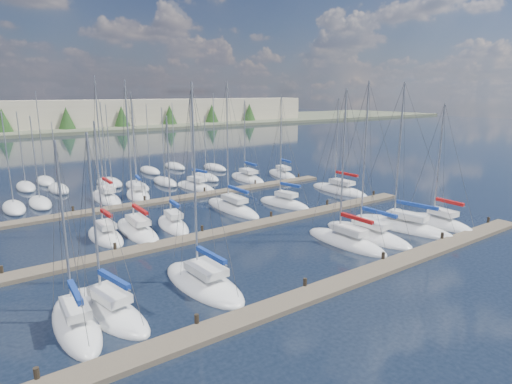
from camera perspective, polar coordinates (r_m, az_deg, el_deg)
ground at (r=80.38m, az=-19.53°, el=3.32°), size 400.00×400.00×0.00m
dock_near at (r=31.14m, az=13.23°, el=-11.06°), size 44.00×1.93×1.10m
dock_mid at (r=40.97m, az=-1.65°, el=-4.72°), size 44.00×1.93×1.10m
dock_far at (r=52.73m, az=-10.21°, el=-0.83°), size 44.00×1.93×1.10m
sailboat_e at (r=40.16m, az=14.58°, el=-5.49°), size 3.28×9.29×14.44m
sailboat_p at (r=58.57m, az=-8.04°, el=0.69°), size 3.74×7.94×13.05m
sailboat_c at (r=29.74m, az=-7.04°, el=-11.94°), size 3.55×8.66×14.13m
sailboat_r at (r=66.69m, az=3.52°, el=2.33°), size 3.85×8.28×13.16m
sailboat_j at (r=42.30m, az=-11.00°, el=-4.33°), size 3.10×6.79×11.37m
sailboat_n at (r=55.12m, az=-19.37°, el=-0.73°), size 2.71×8.63×15.37m
sailboat_f at (r=43.52m, az=18.89°, el=-4.34°), size 4.49×10.58×14.38m
sailboat_i at (r=41.31m, az=-15.56°, el=-5.01°), size 2.77×9.03×14.56m
sailboat_k at (r=47.60m, az=-3.18°, el=-2.13°), size 2.74×9.79×14.64m
sailboat_a at (r=26.81m, az=-22.87°, el=-15.92°), size 2.70×7.71×11.10m
sailboat_q at (r=63.81m, az=-1.18°, el=1.84°), size 3.85×8.77×12.32m
sailboat_m at (r=57.16m, az=11.02°, el=0.25°), size 3.00×9.29×12.79m
sailboat_h at (r=40.65m, az=-19.44°, el=-5.60°), size 2.54×6.43×11.12m
sailboat_d at (r=37.90m, az=11.86°, el=-6.47°), size 2.87×8.53×13.81m
sailboat_b at (r=27.60m, az=-19.15°, el=-14.74°), size 4.08×8.49×11.38m
sailboat_o at (r=55.61m, az=-15.46°, el=-0.33°), size 3.89×7.49×13.50m
sailboat_g at (r=45.89m, az=23.18°, el=-3.80°), size 2.92×7.48×12.49m
sailboat_l at (r=49.46m, az=3.75°, el=-1.55°), size 3.63×7.41×11.06m
distant_boats at (r=63.79m, az=-19.12°, el=1.21°), size 36.93×20.75×13.30m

